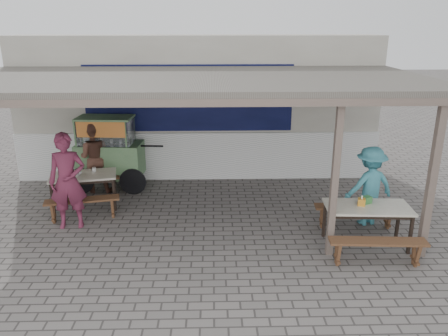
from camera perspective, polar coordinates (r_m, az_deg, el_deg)
ground at (r=8.42m, az=-3.92°, el=-8.26°), size 60.00×60.00×0.00m
back_wall at (r=11.29m, az=-3.39°, el=7.91°), size 9.00×1.28×3.50m
warung_roof at (r=8.49m, az=-3.97°, el=11.21°), size 9.00×4.21×2.81m
table_left at (r=9.65m, az=-17.88°, el=-1.26°), size 1.46×0.98×0.75m
bench_left_street at (r=9.18m, az=-17.98°, el=-4.54°), size 1.47×0.56×0.45m
bench_left_wall at (r=10.36m, az=-17.44°, el=-1.85°), size 1.47×0.56×0.45m
table_right at (r=8.04m, az=18.24°, el=-5.25°), size 1.50×0.80×0.75m
bench_right_street at (r=7.59m, az=19.41°, el=-9.63°), size 1.57×0.37×0.45m
bench_right_wall at (r=8.78m, az=16.82°, el=-5.43°), size 1.57×0.37×0.45m
vendor_cart at (r=10.59m, az=-14.81°, el=2.27°), size 2.21×0.95×1.73m
patron_street_side at (r=8.76m, az=-19.74°, el=-1.63°), size 0.74×0.54×1.87m
patron_wall_side at (r=10.51m, az=-16.53°, el=1.39°), size 0.82×0.64×1.67m
patron_right_table at (r=8.89m, az=18.45°, el=-2.23°), size 1.12×0.82×1.57m
tissue_box at (r=7.99m, az=17.52°, el=-4.26°), size 0.15×0.15×0.12m
donation_box at (r=8.10m, az=18.05°, el=-3.99°), size 0.22×0.19×0.12m
condiment_jar at (r=9.74m, az=-16.60°, el=-0.18°), size 0.08×0.08×0.09m
condiment_bowl at (r=9.61m, az=-18.66°, el=-0.78°), size 0.24×0.24×0.05m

